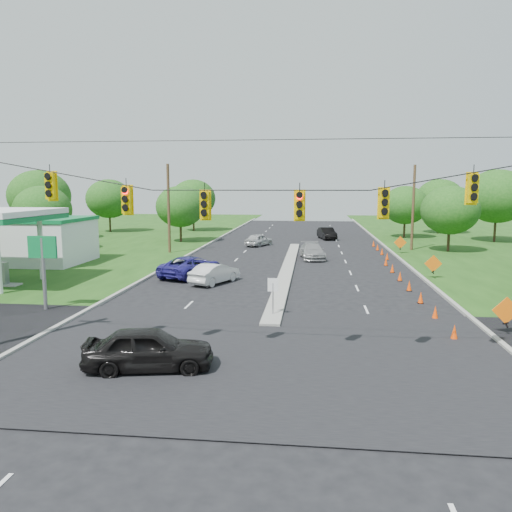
# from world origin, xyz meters

# --- Properties ---
(ground) EXTENTS (160.00, 160.00, 0.00)m
(ground) POSITION_xyz_m (0.00, 0.00, 0.00)
(ground) COLOR black
(ground) RESTS_ON ground
(cross_street) EXTENTS (160.00, 14.00, 0.02)m
(cross_street) POSITION_xyz_m (0.00, 0.00, 0.00)
(cross_street) COLOR black
(cross_street) RESTS_ON ground
(curb_left) EXTENTS (0.25, 110.00, 0.16)m
(curb_left) POSITION_xyz_m (-10.10, 30.00, 0.00)
(curb_left) COLOR gray
(curb_left) RESTS_ON ground
(curb_right) EXTENTS (0.25, 110.00, 0.16)m
(curb_right) POSITION_xyz_m (10.10, 30.00, 0.00)
(curb_right) COLOR gray
(curb_right) RESTS_ON ground
(median) EXTENTS (1.00, 34.00, 0.18)m
(median) POSITION_xyz_m (0.00, 21.00, 0.00)
(median) COLOR gray
(median) RESTS_ON ground
(median_sign) EXTENTS (0.55, 0.06, 2.05)m
(median_sign) POSITION_xyz_m (0.00, 6.00, 1.46)
(median_sign) COLOR gray
(median_sign) RESTS_ON ground
(signal_span) EXTENTS (25.60, 0.32, 9.00)m
(signal_span) POSITION_xyz_m (-0.05, -1.00, 4.97)
(signal_span) COLOR #422D1C
(signal_span) RESTS_ON ground
(utility_pole_far_left) EXTENTS (0.28, 0.28, 9.00)m
(utility_pole_far_left) POSITION_xyz_m (-12.50, 30.00, 4.50)
(utility_pole_far_left) COLOR #422D1C
(utility_pole_far_left) RESTS_ON ground
(utility_pole_far_right) EXTENTS (0.28, 0.28, 9.00)m
(utility_pole_far_right) POSITION_xyz_m (12.50, 35.00, 4.50)
(utility_pole_far_right) COLOR #422D1C
(utility_pole_far_right) RESTS_ON ground
(gas_station) EXTENTS (18.40, 19.70, 5.20)m
(gas_station) POSITION_xyz_m (-23.64, 20.24, 2.58)
(gas_station) COLOR white
(gas_station) RESTS_ON ground
(cone_0) EXTENTS (0.32, 0.32, 0.70)m
(cone_0) POSITION_xyz_m (8.29, 3.00, 0.35)
(cone_0) COLOR #FE4507
(cone_0) RESTS_ON ground
(cone_1) EXTENTS (0.32, 0.32, 0.70)m
(cone_1) POSITION_xyz_m (8.29, 6.50, 0.35)
(cone_1) COLOR #FE4507
(cone_1) RESTS_ON ground
(cone_2) EXTENTS (0.32, 0.32, 0.70)m
(cone_2) POSITION_xyz_m (8.29, 10.00, 0.35)
(cone_2) COLOR #FE4507
(cone_2) RESTS_ON ground
(cone_3) EXTENTS (0.32, 0.32, 0.70)m
(cone_3) POSITION_xyz_m (8.29, 13.50, 0.35)
(cone_3) COLOR #FE4507
(cone_3) RESTS_ON ground
(cone_4) EXTENTS (0.32, 0.32, 0.70)m
(cone_4) POSITION_xyz_m (8.29, 17.00, 0.35)
(cone_4) COLOR #FE4507
(cone_4) RESTS_ON ground
(cone_5) EXTENTS (0.32, 0.32, 0.70)m
(cone_5) POSITION_xyz_m (8.29, 20.50, 0.35)
(cone_5) COLOR #FE4507
(cone_5) RESTS_ON ground
(cone_6) EXTENTS (0.32, 0.32, 0.70)m
(cone_6) POSITION_xyz_m (8.29, 24.00, 0.35)
(cone_6) COLOR #FE4507
(cone_6) RESTS_ON ground
(cone_7) EXTENTS (0.32, 0.32, 0.70)m
(cone_7) POSITION_xyz_m (8.89, 27.50, 0.35)
(cone_7) COLOR #FE4507
(cone_7) RESTS_ON ground
(cone_8) EXTENTS (0.32, 0.32, 0.70)m
(cone_8) POSITION_xyz_m (8.89, 31.00, 0.35)
(cone_8) COLOR #FE4507
(cone_8) RESTS_ON ground
(cone_9) EXTENTS (0.32, 0.32, 0.70)m
(cone_9) POSITION_xyz_m (8.89, 34.50, 0.35)
(cone_9) COLOR #FE4507
(cone_9) RESTS_ON ground
(cone_10) EXTENTS (0.32, 0.32, 0.70)m
(cone_10) POSITION_xyz_m (8.89, 38.00, 0.35)
(cone_10) COLOR #FE4507
(cone_10) RESTS_ON ground
(work_sign_0) EXTENTS (1.27, 0.58, 1.37)m
(work_sign_0) POSITION_xyz_m (10.80, 4.00, 1.09)
(work_sign_0) COLOR black
(work_sign_0) RESTS_ON ground
(work_sign_1) EXTENTS (1.27, 0.58, 1.37)m
(work_sign_1) POSITION_xyz_m (10.80, 18.00, 1.09)
(work_sign_1) COLOR black
(work_sign_1) RESTS_ON ground
(work_sign_2) EXTENTS (1.27, 0.58, 1.37)m
(work_sign_2) POSITION_xyz_m (10.80, 32.00, 1.09)
(work_sign_2) COLOR black
(work_sign_2) RESTS_ON ground
(tree_2) EXTENTS (5.88, 5.88, 6.86)m
(tree_2) POSITION_xyz_m (-26.00, 30.00, 4.34)
(tree_2) COLOR black
(tree_2) RESTS_ON ground
(tree_3) EXTENTS (7.56, 7.56, 8.82)m
(tree_3) POSITION_xyz_m (-32.00, 40.00, 5.58)
(tree_3) COLOR black
(tree_3) RESTS_ON ground
(tree_4) EXTENTS (6.72, 6.72, 7.84)m
(tree_4) POSITION_xyz_m (-28.00, 52.00, 4.96)
(tree_4) COLOR black
(tree_4) RESTS_ON ground
(tree_5) EXTENTS (5.88, 5.88, 6.86)m
(tree_5) POSITION_xyz_m (-14.00, 40.00, 4.34)
(tree_5) COLOR black
(tree_5) RESTS_ON ground
(tree_6) EXTENTS (6.72, 6.72, 7.84)m
(tree_6) POSITION_xyz_m (-16.00, 55.00, 4.96)
(tree_6) COLOR black
(tree_6) RESTS_ON ground
(tree_9) EXTENTS (5.88, 5.88, 6.86)m
(tree_9) POSITION_xyz_m (16.00, 34.00, 4.34)
(tree_9) COLOR black
(tree_9) RESTS_ON ground
(tree_10) EXTENTS (7.56, 7.56, 8.82)m
(tree_10) POSITION_xyz_m (24.00, 44.00, 5.58)
(tree_10) COLOR black
(tree_10) RESTS_ON ground
(tree_11) EXTENTS (6.72, 6.72, 7.84)m
(tree_11) POSITION_xyz_m (20.00, 55.00, 4.96)
(tree_11) COLOR black
(tree_11) RESTS_ON ground
(tree_12) EXTENTS (5.88, 5.88, 6.86)m
(tree_12) POSITION_xyz_m (14.00, 48.00, 4.34)
(tree_12) COLOR black
(tree_12) RESTS_ON ground
(black_sedan) EXTENTS (5.00, 2.74, 1.61)m
(black_sedan) POSITION_xyz_m (-3.94, -2.06, 0.81)
(black_sedan) COLOR black
(black_sedan) RESTS_ON ground
(white_sedan) EXTENTS (3.13, 4.55, 1.42)m
(white_sedan) POSITION_xyz_m (-4.78, 14.62, 0.71)
(white_sedan) COLOR silver
(white_sedan) RESTS_ON ground
(blue_pickup) EXTENTS (4.46, 6.24, 1.58)m
(blue_pickup) POSITION_xyz_m (-7.05, 16.94, 0.79)
(blue_pickup) COLOR navy
(blue_pickup) RESTS_ON ground
(silver_car_far) EXTENTS (2.67, 5.28, 1.47)m
(silver_car_far) POSITION_xyz_m (1.99, 27.45, 0.74)
(silver_car_far) COLOR gray
(silver_car_far) RESTS_ON ground
(silver_car_oncoming) EXTENTS (3.26, 4.48, 1.42)m
(silver_car_oncoming) POSITION_xyz_m (-4.12, 37.15, 0.71)
(silver_car_oncoming) COLOR #B2B2B2
(silver_car_oncoming) RESTS_ON ground
(dark_car_receding) EXTENTS (2.61, 4.85, 1.52)m
(dark_car_receding) POSITION_xyz_m (3.83, 45.46, 0.76)
(dark_car_receding) COLOR black
(dark_car_receding) RESTS_ON ground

